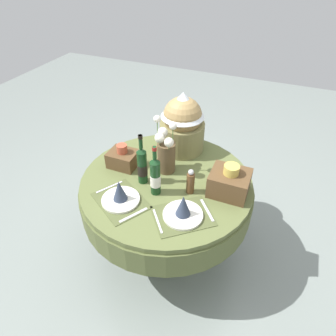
# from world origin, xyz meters

# --- Properties ---
(ground) EXTENTS (8.00, 8.00, 0.00)m
(ground) POSITION_xyz_m (0.00, 0.00, 0.00)
(ground) COLOR gray
(dining_table) EXTENTS (1.20, 1.20, 0.73)m
(dining_table) POSITION_xyz_m (0.00, 0.00, 0.59)
(dining_table) COLOR #5B6638
(dining_table) RESTS_ON ground
(place_setting_left) EXTENTS (0.43, 0.40, 0.16)m
(place_setting_left) POSITION_xyz_m (-0.18, -0.30, 0.78)
(place_setting_left) COLOR #4E562F
(place_setting_left) RESTS_ON dining_table
(place_setting_right) EXTENTS (0.43, 0.42, 0.16)m
(place_setting_right) POSITION_xyz_m (0.22, -0.27, 0.78)
(place_setting_right) COLOR #4E562F
(place_setting_right) RESTS_ON dining_table
(flower_vase) EXTENTS (0.17, 0.15, 0.40)m
(flower_vase) POSITION_xyz_m (-0.05, 0.10, 0.90)
(flower_vase) COLOR brown
(flower_vase) RESTS_ON dining_table
(wine_bottle_left) EXTENTS (0.07, 0.07, 0.37)m
(wine_bottle_left) POSITION_xyz_m (-0.14, -0.08, 0.87)
(wine_bottle_left) COLOR #143819
(wine_bottle_left) RESTS_ON dining_table
(wine_bottle_centre) EXTENTS (0.07, 0.07, 0.36)m
(wine_bottle_centre) POSITION_xyz_m (-0.01, -0.14, 0.87)
(wine_bottle_centre) COLOR #143819
(wine_bottle_centre) RESTS_ON dining_table
(pepper_mill) EXTENTS (0.05, 0.05, 0.18)m
(pepper_mill) POSITION_xyz_m (0.19, -0.05, 0.82)
(pepper_mill) COLOR brown
(pepper_mill) RESTS_ON dining_table
(gift_tub_back_centre) EXTENTS (0.34, 0.34, 0.47)m
(gift_tub_back_centre) POSITION_xyz_m (-0.04, 0.40, 0.98)
(gift_tub_back_centre) COLOR olive
(gift_tub_back_centre) RESTS_ON dining_table
(woven_basket_side_left) EXTENTS (0.20, 0.16, 0.18)m
(woven_basket_side_left) POSITION_xyz_m (-0.35, 0.03, 0.80)
(woven_basket_side_left) COLOR brown
(woven_basket_side_left) RESTS_ON dining_table
(woven_basket_side_right) EXTENTS (0.25, 0.22, 0.21)m
(woven_basket_side_right) POSITION_xyz_m (0.42, 0.04, 0.82)
(woven_basket_side_right) COLOR brown
(woven_basket_side_right) RESTS_ON dining_table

